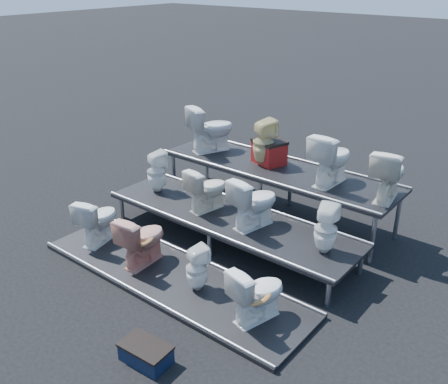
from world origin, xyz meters
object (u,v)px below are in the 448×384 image
Objects in this scene: toilet_2 at (197,268)px; toilet_8 at (211,128)px; toilet_6 at (254,202)px; step_stool at (146,354)px; toilet_0 at (98,219)px; toilet_7 at (326,229)px; toilet_5 at (207,189)px; toilet_9 at (264,142)px; toilet_1 at (142,239)px; toilet_3 at (257,293)px; red_crate at (269,153)px; toilet_11 at (388,174)px; toilet_4 at (157,171)px; toilet_10 at (331,158)px.

toilet_8 reaches higher than toilet_2.
step_stool is at bearing 111.50° from toilet_6.
step_stool is at bearing 137.60° from toilet_0.
toilet_7 is (1.15, 1.30, 0.43)m from toilet_2.
toilet_5 is 1.39m from toilet_9.
toilet_7 reaches higher than toilet_2.
toilet_1 is at bearing 165.91° from toilet_0.
toilet_6 is at bearing -131.81° from toilet_1.
toilet_8 reaches higher than toilet_3.
toilet_3 is (3.00, 0.00, -0.01)m from toilet_0.
toilet_6 reaches higher than toilet_7.
toilet_6 is 1.53× the size of red_crate.
toilet_8 is at bearing -41.52° from toilet_5.
toilet_11 is (1.44, 1.30, 0.40)m from toilet_6.
toilet_6 is (2.01, 1.30, 0.41)m from toilet_0.
toilet_2 is at bearing 150.09° from toilet_8.
toilet_0 is 1.08× the size of toilet_5.
toilet_8 reaches higher than toilet_11.
toilet_0 is 0.88× the size of toilet_8.
toilet_10 reaches higher than toilet_4.
toilet_1 is 0.99× the size of toilet_6.
toilet_4 is at bearing -8.82° from toilet_3.
toilet_0 is 1.10× the size of toilet_7.
toilet_7 is at bearing 69.74° from toilet_11.
toilet_3 is 0.86× the size of toilet_8.
toilet_10 is (1.27, 0.00, 0.01)m from toilet_9.
step_stool is at bearing 133.99° from toilet_1.
red_crate is (0.31, 2.72, 0.60)m from toilet_1.
toilet_10 is (2.43, 0.00, -0.01)m from toilet_8.
toilet_4 is 2.91m from toilet_10.
step_stool is (-0.74, -2.62, -0.70)m from toilet_7.
toilet_2 is at bearing 36.93° from toilet_7.
toilet_5 is at bearing -144.44° from toilet_0.
toilet_9 reaches higher than toilet_2.
toilet_6 is (-0.02, 1.30, 0.47)m from toilet_2.
toilet_5 reaches higher than toilet_1.
toilet_8 is at bearing -34.35° from toilet_7.
toilet_6 is 1.18m from toilet_7.
red_crate is (-1.88, 1.42, 0.24)m from toilet_7.
toilet_4 is 0.91× the size of toilet_11.
toilet_4 is 3.20m from toilet_7.
toilet_7 is at bearing -171.89° from toilet_0.
toilet_9 is (-0.74, 1.30, 0.41)m from toilet_6.
toilet_0 is 2.74m from toilet_8.
toilet_7 is 0.85× the size of toilet_9.
red_crate is 0.94× the size of step_stool.
toilet_1 is at bearing -78.11° from red_crate.
toilet_1 is 0.99× the size of toilet_11.
toilet_3 is 1.69m from toilet_6.
toilet_6 is at bearing 169.26° from toilet_8.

